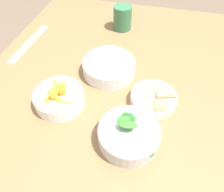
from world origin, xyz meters
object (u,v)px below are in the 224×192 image
at_px(bowl_beans_hotdog, 109,67).
at_px(bowl_carrots, 59,97).
at_px(bowl_greens, 129,134).
at_px(bowl_cookies, 154,98).
at_px(ruler, 29,43).
at_px(cup, 122,18).

bearing_deg(bowl_beans_hotdog, bowl_carrots, 147.65).
relative_size(bowl_greens, bowl_cookies, 1.14).
bearing_deg(bowl_greens, ruler, 53.89).
relative_size(bowl_greens, cup, 1.61).
bearing_deg(ruler, cup, -59.92).
bearing_deg(bowl_carrots, bowl_beans_hotdog, -32.35).
height_order(bowl_greens, bowl_beans_hotdog, bowl_greens).
bearing_deg(bowl_carrots, ruler, 42.67).
xyz_separation_m(bowl_carrots, bowl_cookies, (0.07, -0.29, -0.01)).
bearing_deg(ruler, bowl_cookies, -110.72).
distance_m(bowl_carrots, bowl_cookies, 0.30).
bearing_deg(bowl_cookies, bowl_beans_hotdog, 58.02).
bearing_deg(bowl_greens, cup, 13.58).
xyz_separation_m(bowl_carrots, bowl_beans_hotdog, (0.18, -0.11, -0.00)).
height_order(bowl_cookies, cup, cup).
xyz_separation_m(bowl_cookies, cup, (0.41, 0.19, 0.03)).
bearing_deg(bowl_beans_hotdog, ruler, 75.24).
height_order(bowl_greens, bowl_cookies, bowl_greens).
relative_size(ruler, cup, 2.71).
height_order(bowl_greens, ruler, bowl_greens).
distance_m(bowl_carrots, ruler, 0.38).
bearing_deg(bowl_beans_hotdog, cup, 2.84).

